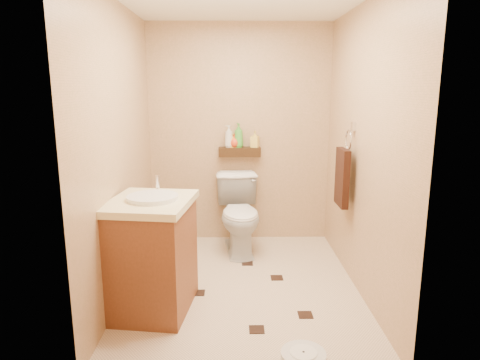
{
  "coord_description": "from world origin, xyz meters",
  "views": [
    {
      "loc": [
        -0.07,
        -3.5,
        1.71
      ],
      "look_at": [
        -0.01,
        0.25,
        0.9
      ],
      "focal_mm": 32.0,
      "sensor_mm": 36.0,
      "label": 1
    }
  ],
  "objects": [
    {
      "name": "ground",
      "position": [
        0.0,
        0.0,
        0.0
      ],
      "size": [
        2.5,
        2.5,
        0.0
      ],
      "primitive_type": "plane",
      "color": "beige",
      "rests_on": "ground"
    },
    {
      "name": "wall_back",
      "position": [
        0.0,
        1.25,
        1.2
      ],
      "size": [
        2.0,
        0.04,
        2.4
      ],
      "primitive_type": "cube",
      "color": "tan",
      "rests_on": "ground"
    },
    {
      "name": "wall_front",
      "position": [
        0.0,
        -1.25,
        1.2
      ],
      "size": [
        2.0,
        0.04,
        2.4
      ],
      "primitive_type": "cube",
      "color": "tan",
      "rests_on": "ground"
    },
    {
      "name": "wall_left",
      "position": [
        -1.0,
        0.0,
        1.2
      ],
      "size": [
        0.04,
        2.5,
        2.4
      ],
      "primitive_type": "cube",
      "color": "tan",
      "rests_on": "ground"
    },
    {
      "name": "wall_right",
      "position": [
        1.0,
        0.0,
        1.2
      ],
      "size": [
        0.04,
        2.5,
        2.4
      ],
      "primitive_type": "cube",
      "color": "tan",
      "rests_on": "ground"
    },
    {
      "name": "wall_shelf",
      "position": [
        0.0,
        1.17,
        1.02
      ],
      "size": [
        0.46,
        0.14,
        0.1
      ],
      "primitive_type": "cube",
      "color": "#36220E",
      "rests_on": "wall_back"
    },
    {
      "name": "floor_accents",
      "position": [
        0.01,
        -0.04,
        0.0
      ],
      "size": [
        1.11,
        1.32,
        0.01
      ],
      "color": "black",
      "rests_on": "ground"
    },
    {
      "name": "toilet",
      "position": [
        -0.0,
        0.83,
        0.4
      ],
      "size": [
        0.53,
        0.83,
        0.8
      ],
      "primitive_type": "imported",
      "rotation": [
        0.0,
        0.0,
        0.1
      ],
      "color": "white",
      "rests_on": "ground"
    },
    {
      "name": "vanity",
      "position": [
        -0.7,
        -0.38,
        0.46
      ],
      "size": [
        0.69,
        0.8,
        1.03
      ],
      "rotation": [
        0.0,
        0.0,
        -0.13
      ],
      "color": "brown",
      "rests_on": "ground"
    },
    {
      "name": "bathroom_scale",
      "position": [
        0.37,
        -1.07,
        0.03
      ],
      "size": [
        0.32,
        0.32,
        0.06
      ],
      "rotation": [
        0.0,
        0.0,
        0.09
      ],
      "color": "silver",
      "rests_on": "ground"
    },
    {
      "name": "toilet_brush",
      "position": [
        -0.64,
        1.07,
        0.17
      ],
      "size": [
        0.11,
        0.11,
        0.5
      ],
      "color": "#186256",
      "rests_on": "ground"
    },
    {
      "name": "towel_ring",
      "position": [
        0.91,
        0.25,
        0.95
      ],
      "size": [
        0.12,
        0.3,
        0.76
      ],
      "color": "silver",
      "rests_on": "wall_right"
    },
    {
      "name": "toilet_paper",
      "position": [
        -0.94,
        0.65,
        0.6
      ],
      "size": [
        0.12,
        0.11,
        0.12
      ],
      "color": "silver",
      "rests_on": "wall_left"
    },
    {
      "name": "bottle_a",
      "position": [
        -0.12,
        1.17,
        1.19
      ],
      "size": [
        0.12,
        0.12,
        0.24
      ],
      "primitive_type": "imported",
      "rotation": [
        0.0,
        0.0,
        4.98
      ],
      "color": "silver",
      "rests_on": "wall_shelf"
    },
    {
      "name": "bottle_b",
      "position": [
        -0.07,
        1.17,
        1.14
      ],
      "size": [
        0.07,
        0.07,
        0.15
      ],
      "primitive_type": "imported",
      "rotation": [
        0.0,
        0.0,
        0.04
      ],
      "color": "yellow",
      "rests_on": "wall_shelf"
    },
    {
      "name": "bottle_c",
      "position": [
        -0.06,
        1.17,
        1.15
      ],
      "size": [
        0.13,
        0.13,
        0.15
      ],
      "primitive_type": "imported",
      "rotation": [
        0.0,
        0.0,
        6.14
      ],
      "color": "#DF421A",
      "rests_on": "wall_shelf"
    },
    {
      "name": "bottle_d",
      "position": [
        -0.01,
        1.17,
        1.2
      ],
      "size": [
        0.13,
        0.13,
        0.26
      ],
      "primitive_type": "imported",
      "rotation": [
        0.0,
        0.0,
        3.56
      ],
      "color": "green",
      "rests_on": "wall_shelf"
    },
    {
      "name": "bottle_e",
      "position": [
        0.17,
        1.17,
        1.16
      ],
      "size": [
        0.1,
        0.11,
        0.18
      ],
      "primitive_type": "imported",
      "rotation": [
        0.0,
        0.0,
        2.8
      ],
      "color": "#E7C84D",
      "rests_on": "wall_shelf"
    }
  ]
}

